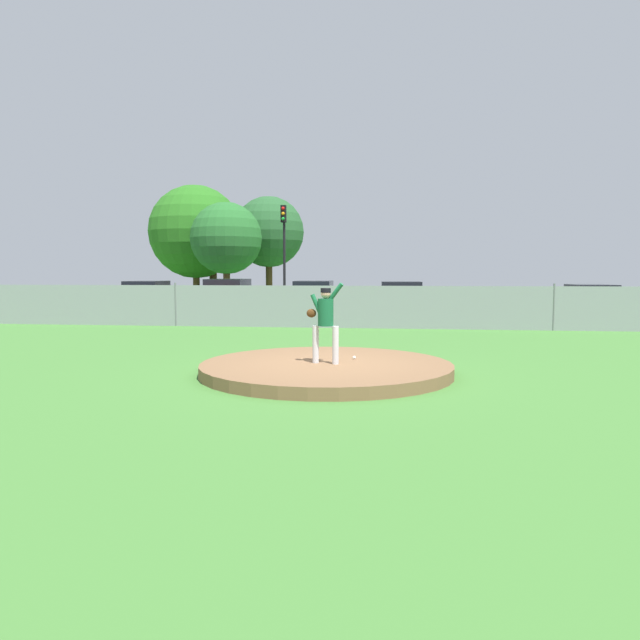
{
  "coord_description": "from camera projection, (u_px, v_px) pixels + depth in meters",
  "views": [
    {
      "loc": [
        1.38,
        -11.8,
        2.1
      ],
      "look_at": [
        -0.41,
        2.18,
        0.94
      ],
      "focal_mm": 32.48,
      "sensor_mm": 36.0,
      "label": 1
    }
  ],
  "objects": [
    {
      "name": "tree_slender_far",
      "position": [
        269.0,
        232.0,
        36.48
      ],
      "size": [
        4.45,
        4.45,
        6.88
      ],
      "color": "#4C331E",
      "rests_on": "ground_plane"
    },
    {
      "name": "pitchers_mound",
      "position": [
        326.0,
        368.0,
        12.01
      ],
      "size": [
        5.22,
        5.22,
        0.24
      ],
      "primitive_type": "cylinder",
      "color": "brown",
      "rests_on": "ground_plane"
    },
    {
      "name": "tree_bushy_near",
      "position": [
        196.0,
        232.0,
        36.63
      ],
      "size": [
        5.86,
        5.86,
        7.6
      ],
      "color": "#4C331E",
      "rests_on": "ground_plane"
    },
    {
      "name": "parked_car_silver",
      "position": [
        591.0,
        303.0,
        25.51
      ],
      "size": [
        1.88,
        4.23,
        1.58
      ],
      "color": "#B7BABF",
      "rests_on": "ground_plane"
    },
    {
      "name": "traffic_light_near",
      "position": [
        284.0,
        240.0,
        30.88
      ],
      "size": [
        0.28,
        0.46,
        5.66
      ],
      "color": "black",
      "rests_on": "ground_plane"
    },
    {
      "name": "tree_broad_right",
      "position": [
        226.0,
        238.0,
        33.49
      ],
      "size": [
        4.15,
        4.15,
        6.16
      ],
      "color": "#4C331E",
      "rests_on": "ground_plane"
    },
    {
      "name": "chainlink_fence",
      "position": [
        357.0,
        307.0,
        21.84
      ],
      "size": [
        35.75,
        0.07,
        1.71
      ],
      "color": "gray",
      "rests_on": "ground_plane"
    },
    {
      "name": "parked_car_red",
      "position": [
        228.0,
        299.0,
        26.99
      ],
      "size": [
        2.05,
        4.71,
        1.8
      ],
      "color": "#A81919",
      "rests_on": "ground_plane"
    },
    {
      "name": "asphalt_strip",
      "position": [
        363.0,
        319.0,
        26.35
      ],
      "size": [
        44.0,
        7.0,
        0.01
      ],
      "primitive_type": "cube",
      "color": "#2B2B2D",
      "rests_on": "ground_plane"
    },
    {
      "name": "parked_car_teal",
      "position": [
        314.0,
        300.0,
        26.88
      ],
      "size": [
        1.96,
        4.72,
        1.72
      ],
      "color": "#146066",
      "rests_on": "ground_plane"
    },
    {
      "name": "parked_car_slate",
      "position": [
        401.0,
        301.0,
        26.11
      ],
      "size": [
        2.04,
        4.39,
        1.7
      ],
      "color": "slate",
      "rests_on": "ground_plane"
    },
    {
      "name": "parked_car_navy",
      "position": [
        147.0,
        299.0,
        28.02
      ],
      "size": [
        2.02,
        4.17,
        1.7
      ],
      "color": "#161E4C",
      "rests_on": "ground_plane"
    },
    {
      "name": "pitcher_youth",
      "position": [
        325.0,
        317.0,
        11.82
      ],
      "size": [
        0.78,
        0.32,
        1.67
      ],
      "color": "silver",
      "rests_on": "pitchers_mound"
    },
    {
      "name": "baseball",
      "position": [
        354.0,
        358.0,
        12.47
      ],
      "size": [
        0.07,
        0.07,
        0.07
      ],
      "primitive_type": "sphere",
      "color": "white",
      "rests_on": "pitchers_mound"
    },
    {
      "name": "ground_plane",
      "position": [
        349.0,
        340.0,
        17.95
      ],
      "size": [
        80.0,
        80.0,
        0.0
      ],
      "primitive_type": "plane",
      "color": "#427A33"
    },
    {
      "name": "tree_tall_centre",
      "position": [
        213.0,
        235.0,
        37.33
      ],
      "size": [
        4.31,
        4.31,
        6.68
      ],
      "color": "#4C331E",
      "rests_on": "ground_plane"
    },
    {
      "name": "traffic_cone_orange",
      "position": [
        483.0,
        313.0,
        26.58
      ],
      "size": [
        0.4,
        0.4,
        0.55
      ],
      "color": "orange",
      "rests_on": "asphalt_strip"
    }
  ]
}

